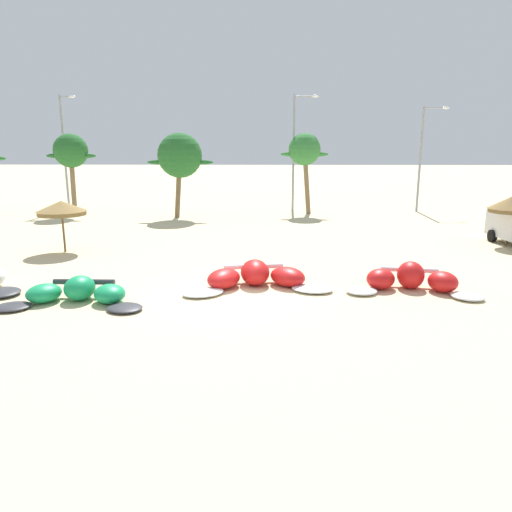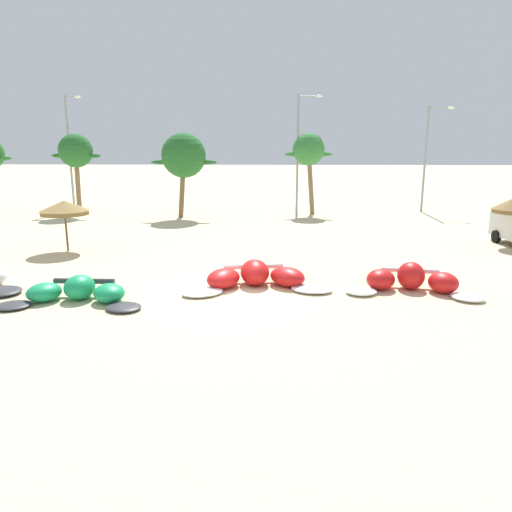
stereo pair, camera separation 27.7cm
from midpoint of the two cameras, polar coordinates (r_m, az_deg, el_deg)
name	(u,v)px [view 1 (the left image)]	position (r m, az deg, el deg)	size (l,w,h in m)	color
ground_plane	(227,296)	(16.78, -3.92, -4.84)	(260.00, 260.00, 0.00)	beige
kite_left	(77,293)	(17.16, -21.18, -4.17)	(5.14, 2.31, 0.84)	#333338
kite_left_of_center	(256,277)	(17.76, -0.46, -2.57)	(5.68, 3.03, 0.96)	white
kite_center	(411,280)	(18.19, 17.77, -2.76)	(4.92, 2.61, 1.01)	white
beach_umbrella_near_van	(61,208)	(25.38, -22.66, 5.35)	(2.42, 2.42, 2.56)	brown
beach_umbrella_middle	(511,205)	(28.08, 28.08, 5.49)	(2.22, 2.22, 2.63)	brown
palm_left	(71,152)	(39.40, -21.58, 11.56)	(3.83, 2.55, 6.16)	#7F6647
palm_left_of_gap	(180,156)	(35.72, -9.37, 11.77)	(4.86, 3.24, 6.18)	brown
palm_center_left	(305,151)	(37.53, 5.66, 12.48)	(3.69, 2.46, 6.21)	#7F6647
lamppost_west	(65,147)	(42.99, -22.16, 12.01)	(1.40, 0.24, 9.26)	gray
lamppost_west_center	(296,147)	(39.54, 4.59, 12.97)	(2.01, 0.24, 9.23)	gray
lamppost_east_center	(423,153)	(40.81, 19.28, 11.64)	(2.05, 0.24, 8.29)	gray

